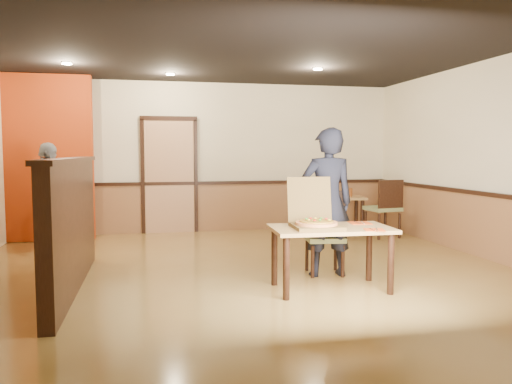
{
  "coord_description": "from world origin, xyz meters",
  "views": [
    {
      "loc": [
        -1.15,
        -5.93,
        1.51
      ],
      "look_at": [
        0.11,
        0.0,
        1.02
      ],
      "focal_mm": 35.0,
      "sensor_mm": 36.0,
      "label": 1
    }
  ],
  "objects_px": {
    "diner_chair": "(323,234)",
    "side_table": "(347,206)",
    "side_chair_right": "(385,206)",
    "pizza_box": "(315,221)",
    "passerby": "(49,196)",
    "condiment": "(351,192)",
    "main_table": "(331,237)",
    "side_chair_left": "(334,213)",
    "diner": "(327,202)"
  },
  "relations": [
    {
      "from": "diner_chair",
      "to": "side_table",
      "type": "height_order",
      "value": "diner_chair"
    },
    {
      "from": "side_chair_right",
      "to": "pizza_box",
      "type": "distance_m",
      "value": 3.7
    },
    {
      "from": "passerby",
      "to": "condiment",
      "type": "height_order",
      "value": "passerby"
    },
    {
      "from": "side_table",
      "to": "condiment",
      "type": "relative_size",
      "value": 4.68
    },
    {
      "from": "side_table",
      "to": "pizza_box",
      "type": "xyz_separation_m",
      "value": [
        -1.82,
        -3.54,
        0.25
      ]
    },
    {
      "from": "condiment",
      "to": "pizza_box",
      "type": "bearing_deg",
      "value": -118.11
    },
    {
      "from": "main_table",
      "to": "side_chair_left",
      "type": "xyz_separation_m",
      "value": [
        1.17,
        2.94,
        -0.12
      ]
    },
    {
      "from": "diner_chair",
      "to": "side_chair_right",
      "type": "height_order",
      "value": "side_chair_right"
    },
    {
      "from": "main_table",
      "to": "side_table",
      "type": "relative_size",
      "value": 1.8
    },
    {
      "from": "main_table",
      "to": "diner",
      "type": "relative_size",
      "value": 0.73
    },
    {
      "from": "side_chair_left",
      "to": "passerby",
      "type": "distance_m",
      "value": 4.64
    },
    {
      "from": "diner",
      "to": "passerby",
      "type": "xyz_separation_m",
      "value": [
        -3.63,
        2.47,
        -0.07
      ]
    },
    {
      "from": "side_chair_right",
      "to": "passerby",
      "type": "xyz_separation_m",
      "value": [
        -5.56,
        0.14,
        0.27
      ]
    },
    {
      "from": "main_table",
      "to": "condiment",
      "type": "height_order",
      "value": "condiment"
    },
    {
      "from": "side_chair_right",
      "to": "diner_chair",
      "type": "bearing_deg",
      "value": 40.29
    },
    {
      "from": "diner",
      "to": "diner_chair",
      "type": "bearing_deg",
      "value": -92.18
    },
    {
      "from": "side_chair_left",
      "to": "main_table",
      "type": "bearing_deg",
      "value": 87.53
    },
    {
      "from": "diner_chair",
      "to": "side_chair_left",
      "type": "distance_m",
      "value": 2.4
    },
    {
      "from": "diner",
      "to": "condiment",
      "type": "height_order",
      "value": "diner"
    },
    {
      "from": "side_table",
      "to": "condiment",
      "type": "bearing_deg",
      "value": -10.37
    },
    {
      "from": "side_chair_left",
      "to": "diner",
      "type": "relative_size",
      "value": 0.48
    },
    {
      "from": "diner_chair",
      "to": "side_table",
      "type": "distance_m",
      "value": 3.16
    },
    {
      "from": "diner",
      "to": "passerby",
      "type": "relative_size",
      "value": 1.09
    },
    {
      "from": "side_table",
      "to": "diner",
      "type": "relative_size",
      "value": 0.41
    },
    {
      "from": "main_table",
      "to": "side_chair_left",
      "type": "relative_size",
      "value": 1.54
    },
    {
      "from": "diner_chair",
      "to": "passerby",
      "type": "height_order",
      "value": "passerby"
    },
    {
      "from": "main_table",
      "to": "side_table",
      "type": "distance_m",
      "value": 3.91
    },
    {
      "from": "pizza_box",
      "to": "passerby",
      "type": "bearing_deg",
      "value": 139.78
    },
    {
      "from": "pizza_box",
      "to": "condiment",
      "type": "xyz_separation_m",
      "value": [
        1.88,
        3.53,
        -0.0
      ]
    },
    {
      "from": "diner_chair",
      "to": "side_chair_right",
      "type": "relative_size",
      "value": 0.88
    },
    {
      "from": "side_table",
      "to": "passerby",
      "type": "height_order",
      "value": "passerby"
    },
    {
      "from": "side_chair_right",
      "to": "condiment",
      "type": "height_order",
      "value": "side_chair_right"
    },
    {
      "from": "diner",
      "to": "pizza_box",
      "type": "xyz_separation_m",
      "value": [
        -0.35,
        -0.59,
        -0.14
      ]
    },
    {
      "from": "side_table",
      "to": "condiment",
      "type": "distance_m",
      "value": 0.26
    },
    {
      "from": "side_chair_right",
      "to": "pizza_box",
      "type": "bearing_deg",
      "value": 43.6
    },
    {
      "from": "diner_chair",
      "to": "side_chair_right",
      "type": "xyz_separation_m",
      "value": [
        1.91,
        2.18,
        0.07
      ]
    },
    {
      "from": "side_chair_left",
      "to": "diner",
      "type": "xyz_separation_m",
      "value": [
        -0.99,
        -2.34,
        0.43
      ]
    },
    {
      "from": "diner_chair",
      "to": "condiment",
      "type": "relative_size",
      "value": 5.75
    },
    {
      "from": "side_chair_right",
      "to": "condiment",
      "type": "relative_size",
      "value": 6.54
    },
    {
      "from": "side_table",
      "to": "main_table",
      "type": "bearing_deg",
      "value": -114.74
    },
    {
      "from": "passerby",
      "to": "condiment",
      "type": "distance_m",
      "value": 5.19
    },
    {
      "from": "main_table",
      "to": "side_table",
      "type": "xyz_separation_m",
      "value": [
        1.64,
        3.55,
        -0.08
      ]
    },
    {
      "from": "main_table",
      "to": "diner_chair",
      "type": "xyz_separation_m",
      "value": [
        0.18,
        0.75,
        -0.09
      ]
    },
    {
      "from": "side_chair_left",
      "to": "side_chair_right",
      "type": "relative_size",
      "value": 0.83
    },
    {
      "from": "passerby",
      "to": "main_table",
      "type": "bearing_deg",
      "value": -124.9
    },
    {
      "from": "diner_chair",
      "to": "side_table",
      "type": "bearing_deg",
      "value": 69.85
    },
    {
      "from": "main_table",
      "to": "diner_chair",
      "type": "distance_m",
      "value": 0.77
    },
    {
      "from": "condiment",
      "to": "main_table",
      "type": "bearing_deg",
      "value": -115.73
    },
    {
      "from": "side_chair_left",
      "to": "condiment",
      "type": "height_order",
      "value": "side_chair_left"
    },
    {
      "from": "main_table",
      "to": "diner",
      "type": "bearing_deg",
      "value": 76.09
    }
  ]
}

